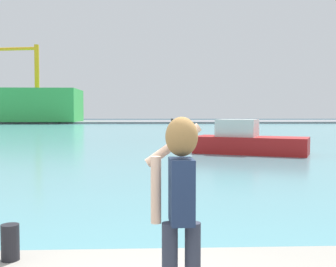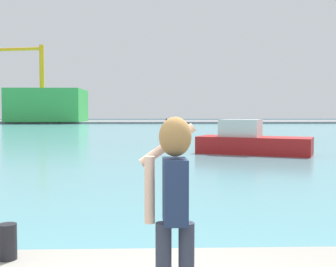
% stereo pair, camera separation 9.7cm
% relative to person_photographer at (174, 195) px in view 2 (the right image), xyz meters
% --- Properties ---
extents(ground_plane, '(220.00, 220.00, 0.00)m').
position_rel_person_photographer_xyz_m(ground_plane, '(-0.39, 49.81, -1.54)').
color(ground_plane, '#334751').
extents(harbor_water, '(140.00, 100.00, 0.02)m').
position_rel_person_photographer_xyz_m(harbor_water, '(-0.39, 51.81, -1.53)').
color(harbor_water, '#599EA8').
rests_on(harbor_water, ground_plane).
extents(far_shore_dock, '(140.00, 20.00, 0.42)m').
position_rel_person_photographer_xyz_m(far_shore_dock, '(-0.39, 91.81, -1.33)').
color(far_shore_dock, gray).
rests_on(far_shore_dock, ground_plane).
extents(person_photographer, '(0.53, 0.55, 1.74)m').
position_rel_person_photographer_xyz_m(person_photographer, '(0.00, 0.00, 0.00)').
color(person_photographer, '#2D3342').
rests_on(person_photographer, quay_promenade).
extents(harbor_bollard, '(0.22, 0.22, 0.43)m').
position_rel_person_photographer_xyz_m(harbor_bollard, '(-1.94, 1.45, -0.85)').
color(harbor_bollard, black).
rests_on(harbor_bollard, quay_promenade).
extents(boat_moored, '(6.44, 4.59, 1.87)m').
position_rel_person_photographer_xyz_m(boat_moored, '(5.09, 19.00, -0.86)').
color(boat_moored, '#B21919').
rests_on(boat_moored, harbor_water).
extents(warehouse_left, '(15.27, 12.29, 6.88)m').
position_rel_person_photographer_xyz_m(warehouse_left, '(-23.23, 87.00, 2.33)').
color(warehouse_left, green).
rests_on(warehouse_left, far_shore_dock).
extents(port_crane, '(10.25, 2.67, 16.48)m').
position_rel_person_photographer_xyz_m(port_crane, '(-25.74, 88.00, 8.81)').
color(port_crane, yellow).
rests_on(port_crane, far_shore_dock).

